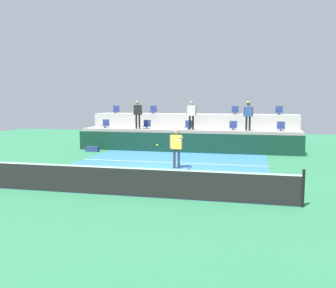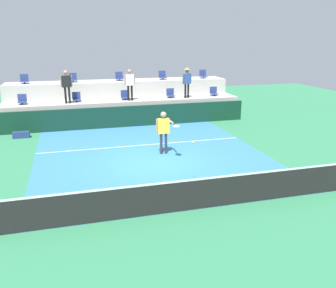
{
  "view_description": "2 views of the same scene",
  "coord_description": "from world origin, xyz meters",
  "px_view_note": "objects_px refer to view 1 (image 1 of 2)",
  "views": [
    {
      "loc": [
        3.82,
        -14.63,
        2.96
      ],
      "look_at": [
        0.6,
        -0.82,
        1.29
      ],
      "focal_mm": 39.52,
      "sensor_mm": 36.0,
      "label": 1
    },
    {
      "loc": [
        -2.98,
        -12.29,
        4.53
      ],
      "look_at": [
        0.01,
        -1.6,
        1.21
      ],
      "focal_mm": 37.84,
      "sensor_mm": 36.0,
      "label": 2
    }
  ],
  "objects_px": {
    "stadium_chair_lower_far_left": "(105,124)",
    "equipment_bag": "(92,149)",
    "stadium_chair_lower_center": "(189,126)",
    "spectator_with_hat": "(248,113)",
    "stadium_chair_lower_left": "(147,125)",
    "stadium_chair_lower_right": "(233,126)",
    "tennis_player": "(177,144)",
    "stadium_chair_upper_far_left": "(116,110)",
    "spectator_in_grey": "(191,112)",
    "stadium_chair_lower_far_right": "(281,127)",
    "stadium_chair_upper_right": "(235,111)",
    "stadium_chair_upper_far_right": "(279,111)",
    "spectator_leaning_on_rail": "(138,112)",
    "stadium_chair_upper_center": "(193,111)",
    "tennis_ball": "(157,145)",
    "stadium_chair_upper_left": "(153,110)"
  },
  "relations": [
    {
      "from": "stadium_chair_lower_far_left",
      "to": "stadium_chair_upper_center",
      "type": "distance_m",
      "value": 5.68
    },
    {
      "from": "stadium_chair_lower_far_right",
      "to": "stadium_chair_upper_center",
      "type": "bearing_deg",
      "value": 161.42
    },
    {
      "from": "stadium_chair_lower_center",
      "to": "stadium_chair_upper_left",
      "type": "bearing_deg",
      "value": 146.38
    },
    {
      "from": "stadium_chair_lower_left",
      "to": "stadium_chair_upper_far_right",
      "type": "height_order",
      "value": "stadium_chair_upper_far_right"
    },
    {
      "from": "stadium_chair_lower_left",
      "to": "spectator_leaning_on_rail",
      "type": "bearing_deg",
      "value": -139.87
    },
    {
      "from": "stadium_chair_lower_far_right",
      "to": "equipment_bag",
      "type": "bearing_deg",
      "value": -168.87
    },
    {
      "from": "stadium_chair_upper_far_left",
      "to": "spectator_in_grey",
      "type": "xyz_separation_m",
      "value": [
        5.56,
        -2.18,
        -0.05
      ]
    },
    {
      "from": "stadium_chair_upper_far_left",
      "to": "stadium_chair_upper_far_right",
      "type": "xyz_separation_m",
      "value": [
        10.64,
        0.0,
        0.0
      ]
    },
    {
      "from": "stadium_chair_lower_right",
      "to": "stadium_chair_lower_far_right",
      "type": "bearing_deg",
      "value": 0.0
    },
    {
      "from": "tennis_player",
      "to": "stadium_chair_lower_center",
      "type": "bearing_deg",
      "value": 95.12
    },
    {
      "from": "stadium_chair_lower_far_left",
      "to": "stadium_chair_upper_far_left",
      "type": "relative_size",
      "value": 1.0
    },
    {
      "from": "stadium_chair_lower_far_left",
      "to": "stadium_chair_lower_left",
      "type": "height_order",
      "value": "same"
    },
    {
      "from": "stadium_chair_lower_center",
      "to": "stadium_chair_lower_right",
      "type": "xyz_separation_m",
      "value": [
        2.63,
        0.0,
        0.0
      ]
    },
    {
      "from": "stadium_chair_lower_right",
      "to": "tennis_player",
      "type": "distance_m",
      "value": 6.61
    },
    {
      "from": "spectator_leaning_on_rail",
      "to": "spectator_with_hat",
      "type": "relative_size",
      "value": 1.02
    },
    {
      "from": "stadium_chair_lower_center",
      "to": "stadium_chair_lower_right",
      "type": "relative_size",
      "value": 1.0
    },
    {
      "from": "stadium_chair_lower_far_right",
      "to": "stadium_chair_upper_right",
      "type": "relative_size",
      "value": 1.0
    },
    {
      "from": "stadium_chair_upper_center",
      "to": "tennis_player",
      "type": "distance_m",
      "value": 8.18
    },
    {
      "from": "stadium_chair_lower_left",
      "to": "stadium_chair_lower_center",
      "type": "bearing_deg",
      "value": 0.0
    },
    {
      "from": "stadium_chair_lower_right",
      "to": "spectator_in_grey",
      "type": "distance_m",
      "value": 2.57
    },
    {
      "from": "stadium_chair_lower_right",
      "to": "stadium_chair_upper_center",
      "type": "height_order",
      "value": "stadium_chair_upper_center"
    },
    {
      "from": "stadium_chair_upper_far_left",
      "to": "spectator_in_grey",
      "type": "relative_size",
      "value": 0.31
    },
    {
      "from": "stadium_chair_upper_right",
      "to": "spectator_leaning_on_rail",
      "type": "height_order",
      "value": "spectator_leaning_on_rail"
    },
    {
      "from": "stadium_chair_upper_left",
      "to": "tennis_ball",
      "type": "bearing_deg",
      "value": -73.94
    },
    {
      "from": "stadium_chair_lower_right",
      "to": "stadium_chair_lower_far_right",
      "type": "xyz_separation_m",
      "value": [
        2.68,
        0.0,
        0.0
      ]
    },
    {
      "from": "stadium_chair_upper_far_left",
      "to": "spectator_with_hat",
      "type": "bearing_deg",
      "value": -13.9
    },
    {
      "from": "stadium_chair_lower_left",
      "to": "equipment_bag",
      "type": "distance_m",
      "value": 3.66
    },
    {
      "from": "stadium_chair_lower_far_left",
      "to": "tennis_ball",
      "type": "relative_size",
      "value": 7.65
    },
    {
      "from": "stadium_chair_upper_center",
      "to": "spectator_with_hat",
      "type": "distance_m",
      "value": 4.14
    },
    {
      "from": "stadium_chair_lower_right",
      "to": "tennis_player",
      "type": "height_order",
      "value": "stadium_chair_lower_right"
    },
    {
      "from": "stadium_chair_lower_center",
      "to": "spectator_with_hat",
      "type": "height_order",
      "value": "spectator_with_hat"
    },
    {
      "from": "stadium_chair_lower_left",
      "to": "stadium_chair_lower_right",
      "type": "xyz_separation_m",
      "value": [
        5.26,
        0.0,
        0.0
      ]
    },
    {
      "from": "stadium_chair_lower_right",
      "to": "stadium_chair_upper_right",
      "type": "height_order",
      "value": "stadium_chair_upper_right"
    },
    {
      "from": "stadium_chair_lower_far_left",
      "to": "equipment_bag",
      "type": "bearing_deg",
      "value": -89.21
    },
    {
      "from": "stadium_chair_lower_far_right",
      "to": "stadium_chair_upper_left",
      "type": "relative_size",
      "value": 1.0
    },
    {
      "from": "stadium_chair_upper_far_left",
      "to": "spectator_with_hat",
      "type": "distance_m",
      "value": 9.09
    },
    {
      "from": "spectator_in_grey",
      "to": "stadium_chair_lower_left",
      "type": "bearing_deg",
      "value": 172.32
    },
    {
      "from": "stadium_chair_lower_center",
      "to": "tennis_player",
      "type": "bearing_deg",
      "value": -84.88
    },
    {
      "from": "tennis_player",
      "to": "spectator_in_grey",
      "type": "bearing_deg",
      "value": 93.3
    },
    {
      "from": "stadium_chair_lower_center",
      "to": "stadium_chair_upper_center",
      "type": "relative_size",
      "value": 1.0
    },
    {
      "from": "spectator_in_grey",
      "to": "tennis_ball",
      "type": "xyz_separation_m",
      "value": [
        0.37,
        -9.26,
        -0.83
      ]
    },
    {
      "from": "stadium_chair_upper_right",
      "to": "spectator_in_grey",
      "type": "distance_m",
      "value": 3.25
    },
    {
      "from": "stadium_chair_lower_far_right",
      "to": "stadium_chair_upper_far_left",
      "type": "height_order",
      "value": "stadium_chair_upper_far_left"
    },
    {
      "from": "tennis_player",
      "to": "equipment_bag",
      "type": "distance_m",
      "value": 7.27
    },
    {
      "from": "stadium_chair_upper_far_right",
      "to": "tennis_ball",
      "type": "relative_size",
      "value": 7.65
    },
    {
      "from": "stadium_chair_lower_right",
      "to": "stadium_chair_upper_left",
      "type": "bearing_deg",
      "value": 161.38
    },
    {
      "from": "stadium_chair_upper_far_right",
      "to": "stadium_chair_upper_left",
      "type": "bearing_deg",
      "value": 180.0
    },
    {
      "from": "stadium_chair_lower_far_right",
      "to": "stadium_chair_upper_far_right",
      "type": "xyz_separation_m",
      "value": [
        -0.01,
        1.8,
        0.85
      ]
    },
    {
      "from": "stadium_chair_lower_center",
      "to": "spectator_leaning_on_rail",
      "type": "xyz_separation_m",
      "value": [
        -3.08,
        -0.38,
        0.82
      ]
    },
    {
      "from": "stadium_chair_upper_far_left",
      "to": "stadium_chair_lower_left",
      "type": "bearing_deg",
      "value": -33.55
    }
  ]
}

